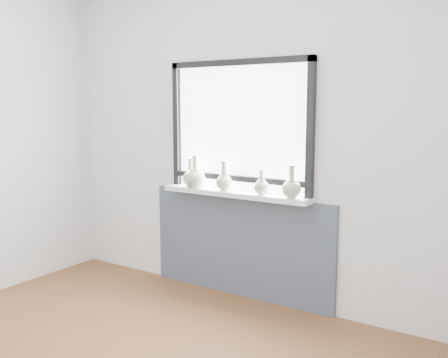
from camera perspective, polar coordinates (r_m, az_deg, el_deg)
The scene contains 9 objects.
back_wall at distance 4.08m, azimuth 2.01°, elevation 4.34°, with size 3.60×0.02×2.60m, color silver.
apron_panel at distance 4.20m, azimuth 1.73°, elevation -7.60°, with size 1.70×0.03×0.86m, color #454C59.
windowsill at distance 4.04m, azimuth 1.24°, elevation -1.69°, with size 1.32×0.18×0.04m, color silver.
window at distance 4.04m, azimuth 1.75°, elevation 6.31°, with size 1.30×0.06×1.05m.
vase_a at distance 4.28m, azimuth -3.78°, elevation 0.20°, with size 0.15×0.15×0.24m.
vase_b at distance 4.22m, azimuth -3.29°, elevation 0.20°, with size 0.17×0.17×0.28m.
vase_c at distance 4.07m, azimuth 0.03°, elevation -0.23°, with size 0.14×0.14×0.24m.
vase_d at distance 3.89m, azimuth 4.31°, elevation -0.83°, with size 0.13×0.13×0.20m.
vase_e at distance 3.77m, azimuth 7.73°, elevation -0.98°, with size 0.15×0.15×0.25m.
Camera 1 is at (2.11, -1.67, 1.58)m, focal length 40.00 mm.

